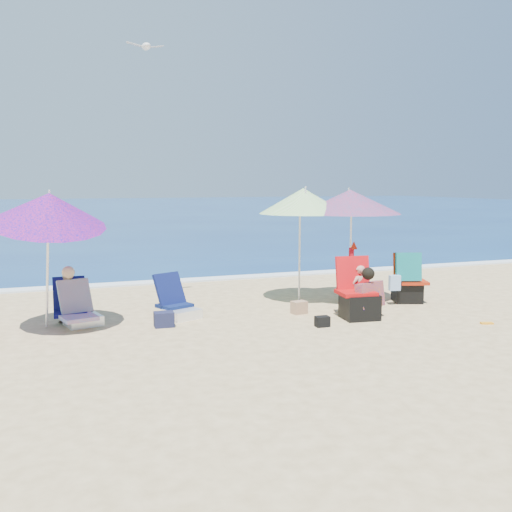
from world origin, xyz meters
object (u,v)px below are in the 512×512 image
object	(u,v)px
chair_navy	(177,306)
seagull	(146,46)
umbrella_blue	(49,209)
person_center	(363,292)
furled_umbrella	(351,272)
camp_chair_left	(358,300)
person_left	(70,297)
chair_rainbow	(80,314)
umbrella_striped	(303,201)
camp_chair_right	(407,284)
umbrella_turquoise	(350,202)

from	to	relation	value
chair_navy	seagull	distance (m)	4.77
umbrella_blue	chair_navy	size ratio (longest dim) A/B	2.53
person_center	furled_umbrella	bearing A→B (deg)	81.29
camp_chair_left	person_left	size ratio (longest dim) A/B	1.10
chair_rainbow	person_left	size ratio (longest dim) A/B	0.91
chair_rainbow	person_left	distance (m)	0.41
umbrella_striped	furled_umbrella	xyz separation A→B (m)	(0.60, -0.92, -1.32)
chair_navy	camp_chair_right	size ratio (longest dim) A/B	0.93
camp_chair_left	seagull	bearing A→B (deg)	147.59
person_left	camp_chair_right	bearing A→B (deg)	-4.75
umbrella_turquoise	person_center	world-z (taller)	umbrella_turquoise
furled_umbrella	person_left	bearing A→B (deg)	171.75
camp_chair_left	seagull	distance (m)	6.00
chair_navy	person_center	xyz separation A→B (m)	(3.16, -1.10, 0.24)
umbrella_turquoise	umbrella_blue	xyz separation A→B (m)	(-5.62, -0.52, -0.04)
camp_chair_left	person_left	xyz separation A→B (m)	(-4.84, 1.42, 0.12)
umbrella_blue	person_left	xyz separation A→B (m)	(0.28, 0.67, -1.54)
umbrella_blue	chair_navy	distance (m)	2.80
chair_rainbow	person_center	bearing A→B (deg)	-12.07
chair_navy	camp_chair_right	distance (m)	4.66
chair_navy	chair_rainbow	xyz separation A→B (m)	(-1.67, -0.06, -0.00)
chair_rainbow	person_center	world-z (taller)	person_center
seagull	umbrella_striped	bearing A→B (deg)	-9.58
furled_umbrella	seagull	xyz separation A→B (m)	(-3.55, 1.42, 4.15)
camp_chair_left	person_left	distance (m)	5.04
camp_chair_left	camp_chair_right	bearing A→B (deg)	28.31
camp_chair_right	person_center	size ratio (longest dim) A/B	1.12
chair_navy	camp_chair_left	size ratio (longest dim) A/B	0.88
camp_chair_right	camp_chair_left	bearing A→B (deg)	-151.69
umbrella_turquoise	chair_navy	world-z (taller)	umbrella_turquoise
camp_chair_right	person_left	size ratio (longest dim) A/B	1.05
umbrella_turquoise	seagull	xyz separation A→B (m)	(-3.81, 0.83, 2.84)
umbrella_blue	seagull	size ratio (longest dim) A/B	3.49
umbrella_striped	seagull	size ratio (longest dim) A/B	3.35
furled_umbrella	person_left	distance (m)	5.14
umbrella_turquoise	person_left	bearing A→B (deg)	178.37
chair_rainbow	camp_chair_left	xyz separation A→B (m)	(4.69, -1.12, 0.12)
umbrella_striped	seagull	world-z (taller)	seagull
umbrella_turquoise	camp_chair_left	bearing A→B (deg)	-111.66
camp_chair_left	camp_chair_right	xyz separation A→B (m)	(1.64, 0.88, 0.05)
camp_chair_left	seagull	xyz separation A→B (m)	(-3.31, 2.10, 4.55)
umbrella_striped	camp_chair_left	distance (m)	2.38
umbrella_blue	seagull	xyz separation A→B (m)	(1.80, 1.36, 2.88)
chair_navy	chair_rainbow	distance (m)	1.67
person_center	chair_navy	bearing A→B (deg)	160.88
umbrella_turquoise	camp_chair_left	world-z (taller)	umbrella_turquoise
umbrella_turquoise	umbrella_striped	size ratio (longest dim) A/B	0.99
umbrella_blue	chair_navy	bearing A→B (deg)	11.81
umbrella_blue	furled_umbrella	bearing A→B (deg)	-0.66
chair_rainbow	camp_chair_right	size ratio (longest dim) A/B	0.87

